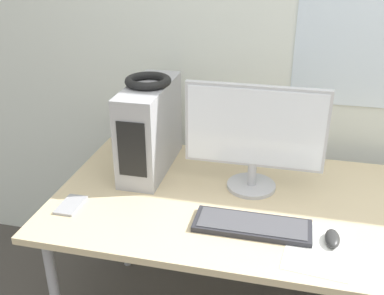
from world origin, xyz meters
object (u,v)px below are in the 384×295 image
keyboard (252,225)px  monitor_main (254,134)px  mouse (332,238)px  pc_tower (150,128)px  cell_phone (71,205)px  headphones (148,81)px

keyboard → monitor_main: bearing=97.3°
mouse → pc_tower: bearing=153.4°
mouse → cell_phone: (-0.99, 0.00, -0.01)m
monitor_main → keyboard: size_ratio=1.33×
pc_tower → keyboard: size_ratio=1.10×
keyboard → cell_phone: (-0.71, -0.02, -0.01)m
headphones → keyboard: headphones is taller
pc_tower → mouse: size_ratio=4.49×
pc_tower → headphones: size_ratio=2.37×
headphones → keyboard: size_ratio=0.46×
pc_tower → mouse: bearing=-26.6°
monitor_main → mouse: 0.50m
headphones → keyboard: bearing=-36.4°
headphones → monitor_main: monitor_main is taller
keyboard → headphones: bearing=143.6°
headphones → cell_phone: 0.60m
monitor_main → keyboard: bearing=-82.7°
headphones → keyboard: (0.50, -0.37, -0.40)m
pc_tower → monitor_main: size_ratio=0.83×
mouse → monitor_main: bearing=135.5°
cell_phone → keyboard: bearing=1.8°
monitor_main → mouse: bearing=-44.5°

